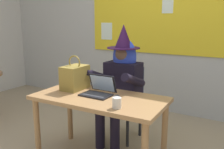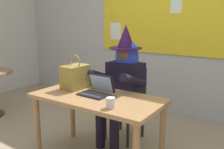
{
  "view_description": "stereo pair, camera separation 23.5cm",
  "coord_description": "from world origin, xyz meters",
  "px_view_note": "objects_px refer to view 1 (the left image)",
  "views": [
    {
      "loc": [
        1.38,
        -1.88,
        1.47
      ],
      "look_at": [
        0.03,
        0.41,
        0.89
      ],
      "focal_mm": 39.77,
      "sensor_mm": 36.0,
      "label": 1
    },
    {
      "loc": [
        1.58,
        -1.75,
        1.47
      ],
      "look_at": [
        0.03,
        0.41,
        0.89
      ],
      "focal_mm": 39.77,
      "sensor_mm": 36.0,
      "label": 2
    }
  ],
  "objects_px": {
    "person_costumed": "(121,78)",
    "handbag": "(75,77)",
    "desk_main": "(99,106)",
    "computer_mouse": "(116,97)",
    "laptop": "(98,90)",
    "chair_at_desk": "(125,98)",
    "coffee_mug": "(117,103)"
  },
  "relations": [
    {
      "from": "chair_at_desk",
      "to": "coffee_mug",
      "type": "distance_m",
      "value": 1.01
    },
    {
      "from": "desk_main",
      "to": "chair_at_desk",
      "type": "bearing_deg",
      "value": 95.15
    },
    {
      "from": "desk_main",
      "to": "person_costumed",
      "type": "bearing_deg",
      "value": 96.43
    },
    {
      "from": "chair_at_desk",
      "to": "computer_mouse",
      "type": "xyz_separation_m",
      "value": [
        0.24,
        -0.66,
        0.23
      ]
    },
    {
      "from": "desk_main",
      "to": "coffee_mug",
      "type": "xyz_separation_m",
      "value": [
        0.32,
        -0.2,
        0.15
      ]
    },
    {
      "from": "chair_at_desk",
      "to": "coffee_mug",
      "type": "bearing_deg",
      "value": 24.21
    },
    {
      "from": "chair_at_desk",
      "to": "person_costumed",
      "type": "height_order",
      "value": "person_costumed"
    },
    {
      "from": "desk_main",
      "to": "laptop",
      "type": "distance_m",
      "value": 0.16
    },
    {
      "from": "computer_mouse",
      "to": "laptop",
      "type": "bearing_deg",
      "value": 159.57
    },
    {
      "from": "desk_main",
      "to": "computer_mouse",
      "type": "distance_m",
      "value": 0.22
    },
    {
      "from": "chair_at_desk",
      "to": "person_costumed",
      "type": "relative_size",
      "value": 0.63
    },
    {
      "from": "computer_mouse",
      "to": "coffee_mug",
      "type": "relative_size",
      "value": 1.09
    },
    {
      "from": "laptop",
      "to": "computer_mouse",
      "type": "xyz_separation_m",
      "value": [
        0.22,
        -0.02,
        -0.03
      ]
    },
    {
      "from": "computer_mouse",
      "to": "desk_main",
      "type": "bearing_deg",
      "value": 174.99
    },
    {
      "from": "laptop",
      "to": "computer_mouse",
      "type": "bearing_deg",
      "value": -4.93
    },
    {
      "from": "person_costumed",
      "to": "computer_mouse",
      "type": "bearing_deg",
      "value": 24.21
    },
    {
      "from": "coffee_mug",
      "to": "chair_at_desk",
      "type": "bearing_deg",
      "value": 112.9
    },
    {
      "from": "computer_mouse",
      "to": "handbag",
      "type": "bearing_deg",
      "value": 158.47
    },
    {
      "from": "computer_mouse",
      "to": "handbag",
      "type": "relative_size",
      "value": 0.28
    },
    {
      "from": "coffee_mug",
      "to": "laptop",
      "type": "bearing_deg",
      "value": 144.79
    },
    {
      "from": "handbag",
      "to": "coffee_mug",
      "type": "bearing_deg",
      "value": -23.09
    },
    {
      "from": "person_costumed",
      "to": "chair_at_desk",
      "type": "bearing_deg",
      "value": 179.11
    },
    {
      "from": "desk_main",
      "to": "coffee_mug",
      "type": "height_order",
      "value": "coffee_mug"
    },
    {
      "from": "desk_main",
      "to": "laptop",
      "type": "height_order",
      "value": "laptop"
    },
    {
      "from": "computer_mouse",
      "to": "handbag",
      "type": "height_order",
      "value": "handbag"
    },
    {
      "from": "chair_at_desk",
      "to": "handbag",
      "type": "distance_m",
      "value": 0.76
    },
    {
      "from": "coffee_mug",
      "to": "computer_mouse",
      "type": "bearing_deg",
      "value": 120.4
    },
    {
      "from": "computer_mouse",
      "to": "coffee_mug",
      "type": "xyz_separation_m",
      "value": [
        0.14,
        -0.23,
        0.03
      ]
    },
    {
      "from": "person_costumed",
      "to": "handbag",
      "type": "bearing_deg",
      "value": -33.75
    },
    {
      "from": "desk_main",
      "to": "handbag",
      "type": "distance_m",
      "value": 0.46
    },
    {
      "from": "person_costumed",
      "to": "coffee_mug",
      "type": "bearing_deg",
      "value": 26.12
    },
    {
      "from": "laptop",
      "to": "coffee_mug",
      "type": "relative_size",
      "value": 3.29
    }
  ]
}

